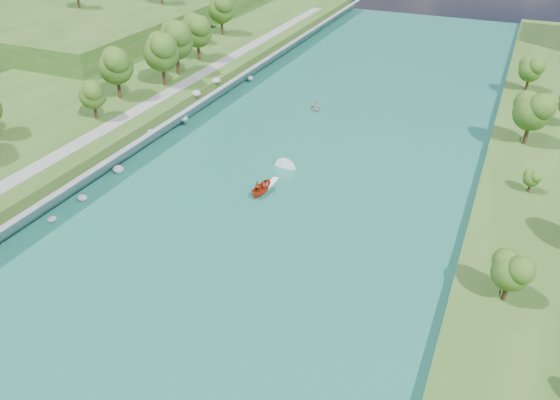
% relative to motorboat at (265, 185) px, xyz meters
% --- Properties ---
extents(ground, '(260.00, 260.00, 0.00)m').
position_rel_motorboat_xyz_m(ground, '(1.53, -14.61, -0.85)').
color(ground, '#2D5119').
rests_on(ground, ground).
extents(river_water, '(55.00, 240.00, 0.10)m').
position_rel_motorboat_xyz_m(river_water, '(1.53, 5.39, -0.80)').
color(river_water, '#175B4C').
rests_on(river_water, ground).
extents(berm_west, '(45.00, 240.00, 3.50)m').
position_rel_motorboat_xyz_m(berm_west, '(-48.47, 5.39, 0.90)').
color(berm_west, '#2D5119').
rests_on(berm_west, ground).
extents(ridge_west, '(60.00, 120.00, 9.00)m').
position_rel_motorboat_xyz_m(ridge_west, '(-80.97, 80.39, 3.65)').
color(ridge_west, '#2D5119').
rests_on(ridge_west, ground).
extents(riprap_bank, '(4.93, 236.00, 4.49)m').
position_rel_motorboat_xyz_m(riprap_bank, '(-24.33, 4.51, 0.96)').
color(riprap_bank, slate).
rests_on(riprap_bank, ground).
extents(riverside_path, '(3.00, 200.00, 0.10)m').
position_rel_motorboat_xyz_m(riverside_path, '(-30.97, 5.39, 2.70)').
color(riverside_path, gray).
rests_on(riverside_path, berm_west).
extents(trees_west, '(18.21, 149.15, 13.62)m').
position_rel_motorboat_xyz_m(trees_west, '(-39.69, -1.13, 8.50)').
color(trees_west, '#2A4A13').
rests_on(trees_west, berm_west).
extents(motorboat, '(3.60, 19.06, 2.18)m').
position_rel_motorboat_xyz_m(motorboat, '(0.00, 0.00, 0.00)').
color(motorboat, '#BA2C0E').
rests_on(motorboat, river_water).
extents(raft, '(3.69, 3.78, 1.66)m').
position_rel_motorboat_xyz_m(raft, '(-4.40, 33.00, -0.37)').
color(raft, gray).
rests_on(raft, river_water).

